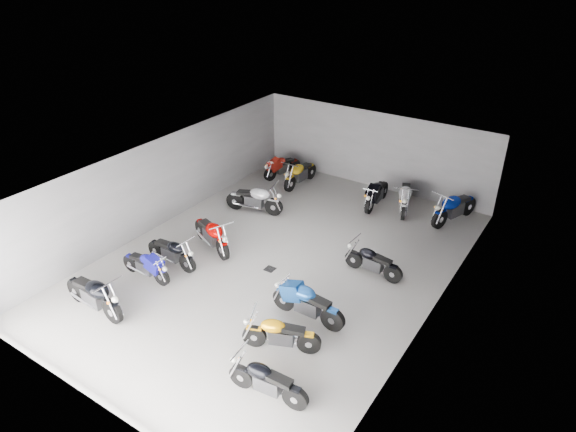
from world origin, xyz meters
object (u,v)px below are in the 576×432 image
object	(u,v)px
motorcycle_left_c	(172,252)
motorcycle_back_a	(282,166)
motorcycle_back_b	(300,174)
motorcycle_back_d	(377,194)
motorcycle_left_a	(94,295)
motorcycle_back_e	(405,197)
motorcycle_right_c	(307,303)
motorcycle_right_e	(373,261)
motorcycle_left_b	(146,265)
drain_grate	(270,269)
motorcycle_right_a	(267,381)
motorcycle_back_f	(454,208)
motorcycle_left_d	(212,234)
motorcycle_left_f	(255,199)
motorcycle_right_b	(280,334)

from	to	relation	value
motorcycle_left_c	motorcycle_back_a	bearing A→B (deg)	-170.92
motorcycle_back_b	motorcycle_back_d	size ratio (longest dim) A/B	1.02
motorcycle_left_a	motorcycle_back_e	bearing A→B (deg)	158.10
motorcycle_right_c	motorcycle_back_b	world-z (taller)	motorcycle_right_c
motorcycle_back_b	motorcycle_back_e	xyz separation A→B (m)	(4.56, 0.29, 0.03)
motorcycle_right_e	motorcycle_back_d	distance (m)	4.73
motorcycle_back_a	motorcycle_back_e	distance (m)	5.69
motorcycle_left_b	motorcycle_right_c	world-z (taller)	motorcycle_right_c
motorcycle_right_c	drain_grate	bearing A→B (deg)	57.99
motorcycle_left_a	motorcycle_left_b	size ratio (longest dim) A/B	1.23
motorcycle_left_c	motorcycle_back_d	size ratio (longest dim) A/B	0.93
motorcycle_left_b	motorcycle_right_a	distance (m)	6.05
motorcycle_back_d	motorcycle_right_c	bearing A→B (deg)	96.13
motorcycle_back_d	motorcycle_right_a	bearing A→B (deg)	97.05
motorcycle_back_d	motorcycle_back_a	bearing A→B (deg)	-7.57
motorcycle_left_c	motorcycle_back_f	size ratio (longest dim) A/B	0.88
drain_grate	motorcycle_left_d	size ratio (longest dim) A/B	0.15
motorcycle_left_a	motorcycle_left_d	bearing A→B (deg)	175.68
motorcycle_left_d	motorcycle_back_d	distance (m)	6.77
motorcycle_left_b	motorcycle_back_a	xyz separation A→B (m)	(-0.81, 8.63, 0.02)
motorcycle_left_c	motorcycle_left_f	distance (m)	4.37
motorcycle_right_c	motorcycle_back_e	distance (m)	7.55
motorcycle_left_a	motorcycle_back_e	size ratio (longest dim) A/B	1.05
motorcycle_left_b	motorcycle_back_a	bearing A→B (deg)	-174.45
drain_grate	motorcycle_left_d	bearing A→B (deg)	-178.73
motorcycle_left_a	motorcycle_back_d	distance (m)	10.94
motorcycle_left_f	motorcycle_right_b	size ratio (longest dim) A/B	1.17
motorcycle_left_d	motorcycle_back_b	distance (m)	5.91
motorcycle_right_a	drain_grate	bearing A→B (deg)	28.24
motorcycle_left_a	motorcycle_right_e	distance (m)	8.19
motorcycle_left_a	motorcycle_right_b	size ratio (longest dim) A/B	1.23
motorcycle_back_a	motorcycle_left_d	bearing A→B (deg)	118.29
motorcycle_right_b	motorcycle_back_a	distance (m)	10.77
motorcycle_right_a	motorcycle_right_e	world-z (taller)	motorcycle_right_a
motorcycle_left_c	motorcycle_right_c	world-z (taller)	motorcycle_right_c
motorcycle_right_c	motorcycle_back_b	xyz separation A→B (m)	(-4.80, 7.26, -0.01)
motorcycle_left_c	motorcycle_left_d	size ratio (longest dim) A/B	0.94
motorcycle_left_b	motorcycle_back_f	world-z (taller)	motorcycle_back_f
motorcycle_left_c	motorcycle_left_f	bearing A→B (deg)	-178.66
motorcycle_left_b	motorcycle_left_f	bearing A→B (deg)	178.08
motorcycle_right_a	motorcycle_back_d	xyz separation A→B (m)	(-1.96, 10.11, 0.04)
motorcycle_left_a	motorcycle_right_a	size ratio (longest dim) A/B	1.17
motorcycle_left_d	motorcycle_left_f	world-z (taller)	motorcycle_left_d
motorcycle_left_b	motorcycle_back_b	size ratio (longest dim) A/B	0.86
motorcycle_left_f	motorcycle_right_b	world-z (taller)	motorcycle_left_f
motorcycle_right_e	motorcycle_back_e	size ratio (longest dim) A/B	0.87
motorcycle_right_a	motorcycle_right_c	xyz separation A→B (m)	(-0.67, 2.83, 0.05)
motorcycle_left_d	motorcycle_back_e	world-z (taller)	motorcycle_back_e
drain_grate	motorcycle_left_b	xyz separation A→B (m)	(-2.88, -2.46, 0.45)
motorcycle_left_b	motorcycle_back_f	size ratio (longest dim) A/B	0.83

